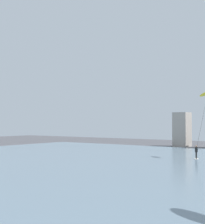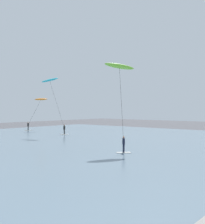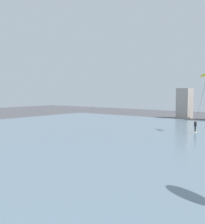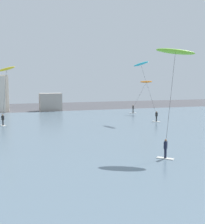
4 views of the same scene
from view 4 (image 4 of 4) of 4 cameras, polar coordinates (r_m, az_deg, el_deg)
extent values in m
cube|color=slate|center=(33.97, -12.06, -4.77)|extent=(84.00, 52.00, 0.10)
cube|color=#A89E93|center=(61.83, -10.37, 1.96)|extent=(4.59, 3.01, 3.79)
cube|color=silver|center=(24.30, 12.44, -9.04)|extent=(1.28, 1.32, 0.06)
cylinder|color=#191E33|center=(24.19, 12.47, -8.08)|extent=(0.20, 0.20, 0.78)
cube|color=#191E33|center=(24.03, 12.51, -6.49)|extent=(0.40, 0.39, 0.60)
sphere|color=#9E7051|center=(23.95, 12.53, -5.53)|extent=(0.20, 0.20, 0.20)
cylinder|color=#333333|center=(24.80, 13.47, 2.74)|extent=(1.91, 1.95, 7.69)
ellipsoid|color=#7AD133|center=(26.19, 14.37, 11.64)|extent=(3.46, 2.69, 0.94)
cube|color=silver|center=(56.27, 6.13, -0.20)|extent=(1.47, 0.79, 0.06)
cylinder|color=black|center=(56.22, 6.13, 0.22)|extent=(0.20, 0.20, 0.78)
cube|color=black|center=(56.15, 6.14, 0.92)|extent=(0.30, 0.39, 0.60)
sphere|color=tan|center=(56.11, 6.14, 1.34)|extent=(0.20, 0.20, 0.20)
cylinder|color=#333333|center=(55.77, 7.42, 3.34)|extent=(2.08, 1.43, 4.91)
ellipsoid|color=orange|center=(55.52, 8.73, 5.99)|extent=(2.25, 2.45, 0.44)
cube|color=silver|center=(45.20, 10.73, -1.88)|extent=(0.99, 1.45, 0.06)
cylinder|color=black|center=(45.14, 10.74, -1.36)|extent=(0.20, 0.20, 0.78)
cube|color=black|center=(45.06, 10.76, -0.49)|extent=(0.40, 0.34, 0.60)
sphere|color=#9E7051|center=(45.01, 10.77, 0.03)|extent=(0.20, 0.20, 0.20)
cylinder|color=#333333|center=(44.55, 9.25, 4.35)|extent=(2.45, 0.81, 7.68)
ellipsoid|color=#28B2C6|center=(44.40, 7.70, 9.52)|extent=(2.03, 3.17, 1.09)
cube|color=silver|center=(42.91, -19.28, -2.57)|extent=(0.89, 1.47, 0.06)
cylinder|color=black|center=(42.85, -19.30, -2.01)|extent=(0.20, 0.20, 0.78)
cube|color=black|center=(42.76, -19.34, -1.10)|extent=(0.39, 0.32, 0.60)
sphere|color=#9E7051|center=(42.71, -19.36, -0.55)|extent=(0.20, 0.20, 0.20)
cylinder|color=#333333|center=(43.51, -18.99, 3.50)|extent=(0.77, 2.13, 6.85)
ellipsoid|color=yellow|center=(44.55, -18.66, 8.16)|extent=(2.81, 2.04, 0.98)
camera|label=1|loc=(13.81, 55.06, -4.95)|focal=52.59mm
camera|label=2|loc=(12.00, -90.94, -9.54)|focal=46.84mm
camera|label=3|loc=(14.18, 55.99, 0.53)|focal=46.06mm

